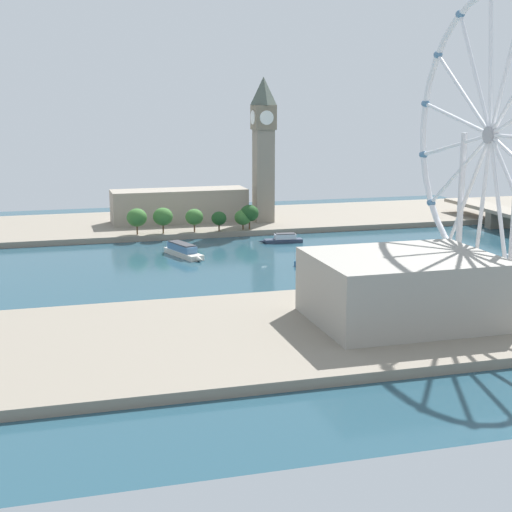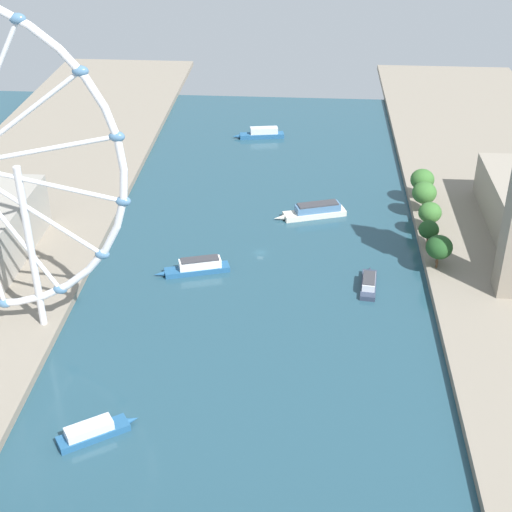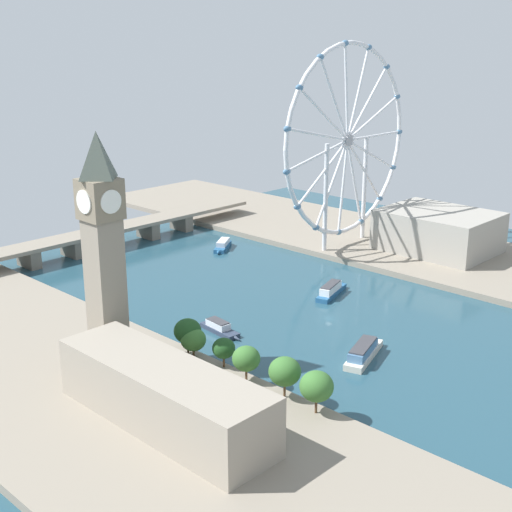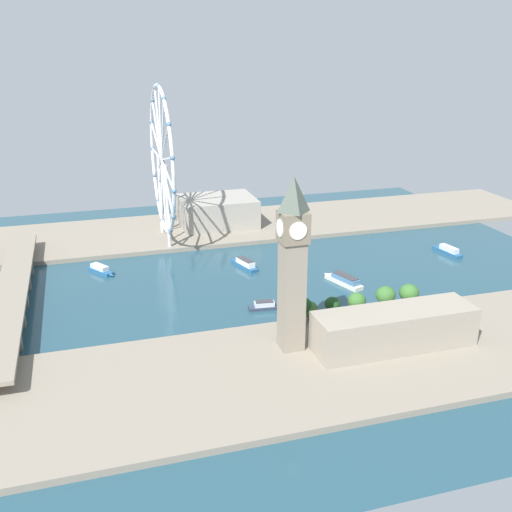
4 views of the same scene
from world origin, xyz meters
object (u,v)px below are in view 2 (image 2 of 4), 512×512
at_px(tour_boat_4, 93,431).
at_px(tour_boat_3, 262,133).
at_px(tour_boat_0, 369,283).
at_px(tour_boat_2, 315,211).
at_px(tour_boat_1, 197,267).

bearing_deg(tour_boat_4, tour_boat_3, 48.79).
height_order(tour_boat_3, tour_boat_4, tour_boat_3).
bearing_deg(tour_boat_4, tour_boat_0, 12.50).
xyz_separation_m(tour_boat_2, tour_boat_4, (62.10, 140.74, -0.55)).
relative_size(tour_boat_2, tour_boat_3, 1.13).
xyz_separation_m(tour_boat_0, tour_boat_1, (65.42, -6.00, 0.54)).
distance_m(tour_boat_0, tour_boat_3, 156.35).
bearing_deg(tour_boat_4, tour_boat_2, 32.99).
relative_size(tour_boat_0, tour_boat_1, 0.80).
bearing_deg(tour_boat_2, tour_boat_3, -90.37).
bearing_deg(tour_boat_2, tour_boat_1, 30.01).
bearing_deg(tour_boat_3, tour_boat_1, 74.25).
distance_m(tour_boat_2, tour_boat_4, 153.84).
distance_m(tour_boat_1, tour_boat_3, 143.08).
xyz_separation_m(tour_boat_0, tour_boat_3, (49.75, -148.23, 0.47)).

